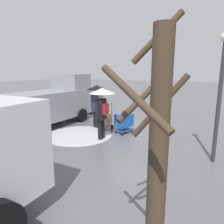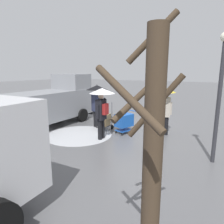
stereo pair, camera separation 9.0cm
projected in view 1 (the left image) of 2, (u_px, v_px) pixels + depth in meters
The scene contains 10 objects.
ground_plane at pixel (130, 131), 9.61m from camera, with size 90.00×90.00×0.00m, color #5B5B5E.
slush_patch_mid_street at pixel (79, 135), 8.97m from camera, with size 2.89×2.89×0.01m, color silver.
cargo_van_parked_right at pixel (50, 102), 10.47m from camera, with size 2.30×5.39×2.60m.
shopping_cart_vendor at pixel (124, 121), 9.16m from camera, with size 0.79×0.95×1.04m.
hand_dolly_boxes at pixel (105, 120), 9.64m from camera, with size 0.53×0.70×1.32m.
pedestrian_pink_side at pixel (164, 100), 8.75m from camera, with size 1.04×1.04×2.15m.
pedestrian_black_side at pixel (96, 96), 9.85m from camera, with size 1.04×1.04×2.15m.
pedestrian_white_side at pixel (102, 101), 8.21m from camera, with size 1.04×1.04×2.15m.
bare_tree_near at pixel (156, 158), 2.47m from camera, with size 0.92×1.12×3.52m.
street_lamp at pixel (221, 86), 5.90m from camera, with size 0.28×0.28×3.86m.
Camera 1 is at (-3.73, 8.48, 2.81)m, focal length 32.49 mm.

